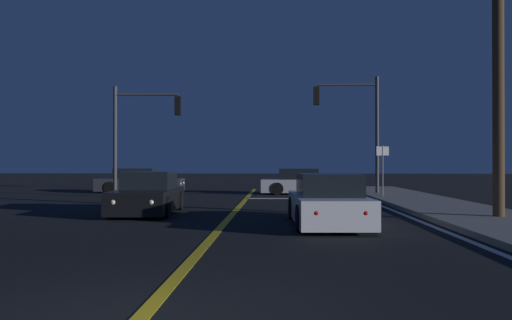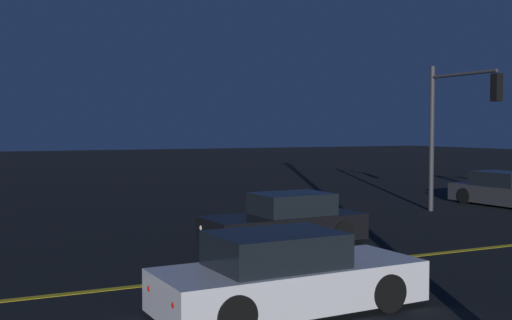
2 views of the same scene
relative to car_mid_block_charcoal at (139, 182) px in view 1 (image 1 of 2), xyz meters
name	(u,v)px [view 1 (image 1 of 2)]	position (x,y,z in m)	size (l,w,h in m)	color
sidewalk_right	(480,217)	(13.40, -13.13, -0.51)	(3.20, 36.34, 0.15)	slate
lane_line_center	(229,218)	(6.20, -13.13, -0.58)	(0.20, 34.32, 0.01)	gold
lane_line_edge_right	(414,219)	(11.55, -13.13, -0.58)	(0.16, 34.32, 0.01)	silver
stop_bar	(308,199)	(9.00, -4.53, -0.58)	(5.60, 0.50, 0.01)	silver
car_mid_block_charcoal	(139,182)	(0.00, 0.00, 0.00)	(4.74, 1.94, 1.34)	#2D2D33
car_distant_tail_silver	(303,183)	(8.95, -1.01, 0.00)	(4.49, 1.98, 1.34)	#B2B5BA
car_lead_oncoming_white	(327,203)	(8.92, -14.68, 0.00)	(1.96, 4.61, 1.34)	silver
car_parked_curb_black	(148,195)	(3.48, -11.75, 0.00)	(1.96, 4.35, 1.34)	black
traffic_signal_near_right	(355,117)	(11.49, -2.23, 3.34)	(3.25, 0.28, 5.95)	#38383D
traffic_signal_far_left	(140,124)	(1.00, -3.63, 2.94)	(3.27, 0.28, 5.33)	#38383D
utility_pole_right	(498,20)	(13.70, -13.69, 4.97)	(1.76, 0.31, 10.72)	#4C3823
street_sign_corner	(383,163)	(12.30, -5.03, 1.04)	(0.56, 0.09, 2.41)	slate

